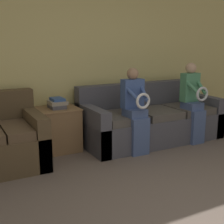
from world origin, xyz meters
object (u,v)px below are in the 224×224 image
side_shelf (58,129)px  book_stack (57,103)px  child_left_seated (136,108)px  couch_main (150,120)px  child_right_seated (193,100)px

side_shelf → book_stack: (0.01, 0.00, 0.37)m
child_left_seated → side_shelf: bearing=147.6°
child_left_seated → book_stack: (-0.92, 0.59, 0.04)m
couch_main → child_right_seated: size_ratio=1.82×
child_right_seated → side_shelf: 2.08m
child_right_seated → book_stack: child_right_seated is taller
side_shelf → book_stack: 0.37m
couch_main → child_right_seated: 0.73m
child_left_seated → side_shelf: 1.15m
child_left_seated → book_stack: bearing=147.3°
couch_main → side_shelf: couch_main is taller
child_left_seated → child_right_seated: 1.03m
child_right_seated → side_shelf: child_right_seated is taller
couch_main → child_left_seated: size_ratio=1.87×
child_left_seated → book_stack: 1.10m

